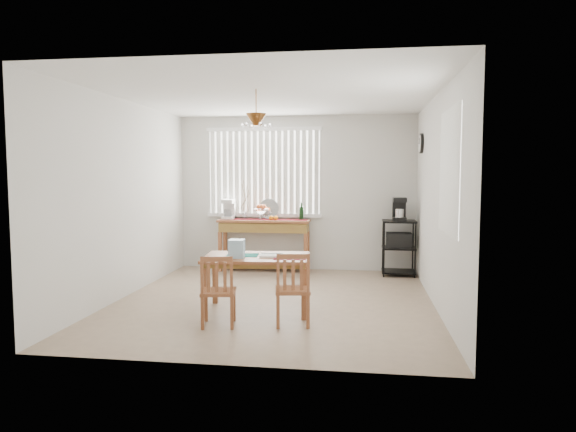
# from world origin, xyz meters

# --- Properties ---
(ground) EXTENTS (4.00, 4.50, 0.01)m
(ground) POSITION_xyz_m (0.00, 0.00, -0.01)
(ground) COLOR gray
(room_shell) EXTENTS (4.20, 4.70, 2.70)m
(room_shell) POSITION_xyz_m (0.00, 0.02, 1.69)
(room_shell) COLOR silver
(room_shell) RESTS_ON ground
(sideboard) EXTENTS (1.53, 0.43, 0.86)m
(sideboard) POSITION_xyz_m (-0.50, 2.01, 0.65)
(sideboard) COLOR #975733
(sideboard) RESTS_ON ground
(sideboard_items) EXTENTS (1.45, 0.36, 0.66)m
(sideboard_items) POSITION_xyz_m (-0.76, 2.03, 1.00)
(sideboard_items) COLOR maroon
(sideboard_items) RESTS_ON sideboard
(wire_cart) EXTENTS (0.52, 0.42, 0.89)m
(wire_cart) POSITION_xyz_m (1.70, 1.91, 0.53)
(wire_cart) COLOR black
(wire_cart) RESTS_ON ground
(cart_items) EXTENTS (0.21, 0.25, 0.37)m
(cart_items) POSITION_xyz_m (1.70, 1.92, 1.06)
(cart_items) COLOR black
(cart_items) RESTS_ON wire_cart
(dining_table) EXTENTS (1.30, 0.91, 0.66)m
(dining_table) POSITION_xyz_m (-0.12, -0.51, 0.58)
(dining_table) COLOR #975733
(dining_table) RESTS_ON ground
(table_items) EXTENTS (0.98, 0.42, 0.21)m
(table_items) POSITION_xyz_m (-0.23, -0.62, 0.74)
(table_items) COLOR #147164
(table_items) RESTS_ON dining_table
(chair_left) EXTENTS (0.41, 0.41, 0.77)m
(chair_left) POSITION_xyz_m (-0.41, -1.17, 0.38)
(chair_left) COLOR #975733
(chair_left) RESTS_ON ground
(chair_right) EXTENTS (0.42, 0.42, 0.80)m
(chair_right) POSITION_xyz_m (0.37, -1.02, 0.39)
(chair_right) COLOR #975733
(chair_right) RESTS_ON ground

